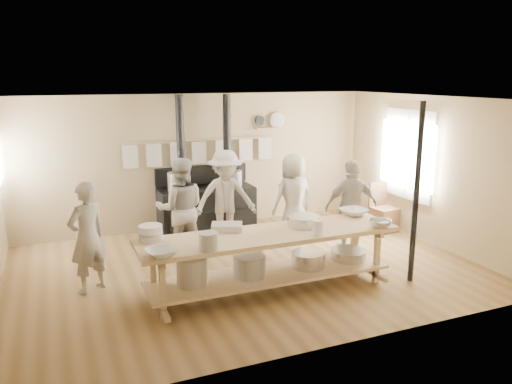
% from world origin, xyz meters
% --- Properties ---
extents(ground, '(7.00, 7.00, 0.00)m').
position_xyz_m(ground, '(0.00, 0.00, 0.00)').
color(ground, brown).
rests_on(ground, ground).
extents(room_shell, '(7.00, 7.00, 7.00)m').
position_xyz_m(room_shell, '(0.00, 0.00, 1.62)').
color(room_shell, tan).
rests_on(room_shell, ground).
extents(window_right, '(0.09, 1.50, 1.65)m').
position_xyz_m(window_right, '(3.47, 0.60, 1.50)').
color(window_right, beige).
rests_on(window_right, ground).
extents(stove, '(1.90, 0.75, 2.60)m').
position_xyz_m(stove, '(-0.01, 2.12, 0.52)').
color(stove, black).
rests_on(stove, ground).
extents(towel_rail, '(3.00, 0.04, 0.47)m').
position_xyz_m(towel_rail, '(0.00, 2.40, 1.56)').
color(towel_rail, tan).
rests_on(towel_rail, ground).
extents(back_wall_shelf, '(0.63, 0.14, 0.32)m').
position_xyz_m(back_wall_shelf, '(1.46, 2.43, 2.00)').
color(back_wall_shelf, tan).
rests_on(back_wall_shelf, ground).
extents(prep_table, '(3.60, 0.90, 0.85)m').
position_xyz_m(prep_table, '(-0.01, -0.90, 0.52)').
color(prep_table, tan).
rests_on(prep_table, ground).
extents(support_post, '(0.08, 0.08, 2.60)m').
position_xyz_m(support_post, '(2.05, -1.35, 1.30)').
color(support_post, black).
rests_on(support_post, ground).
extents(cook_far_left, '(0.68, 0.61, 1.56)m').
position_xyz_m(cook_far_left, '(-2.30, 0.06, 0.78)').
color(cook_far_left, '#A69E93').
rests_on(cook_far_left, ground).
extents(cook_left, '(0.93, 0.79, 1.67)m').
position_xyz_m(cook_left, '(-0.80, 0.85, 0.83)').
color(cook_left, '#A69E93').
rests_on(cook_left, ground).
extents(cook_center, '(0.83, 0.59, 1.59)m').
position_xyz_m(cook_center, '(1.30, 0.99, 0.79)').
color(cook_center, '#A69E93').
rests_on(cook_center, ground).
extents(cook_right, '(0.97, 0.52, 1.58)m').
position_xyz_m(cook_right, '(1.92, 0.07, 0.79)').
color(cook_right, '#A69E93').
rests_on(cook_right, ground).
extents(cook_by_window, '(1.15, 0.74, 1.69)m').
position_xyz_m(cook_by_window, '(0.08, 1.21, 0.84)').
color(cook_by_window, '#A69E93').
rests_on(cook_by_window, ground).
extents(chair, '(0.48, 0.48, 0.93)m').
position_xyz_m(chair, '(3.15, 0.82, 0.27)').
color(chair, '#543721').
rests_on(chair, ground).
extents(bowl_white_a, '(0.42, 0.42, 0.09)m').
position_xyz_m(bowl_white_a, '(-1.55, -1.23, 0.90)').
color(bowl_white_a, white).
rests_on(bowl_white_a, prep_table).
extents(bowl_steel_a, '(0.43, 0.43, 0.10)m').
position_xyz_m(bowl_steel_a, '(-1.55, -0.57, 0.90)').
color(bowl_steel_a, silver).
rests_on(bowl_steel_a, prep_table).
extents(bowl_white_b, '(0.45, 0.45, 0.10)m').
position_xyz_m(bowl_white_b, '(1.55, -0.57, 0.90)').
color(bowl_white_b, white).
rests_on(bowl_white_b, prep_table).
extents(bowl_steel_b, '(0.36, 0.36, 0.10)m').
position_xyz_m(bowl_steel_b, '(1.55, -1.23, 0.90)').
color(bowl_steel_b, silver).
rests_on(bowl_steel_b, prep_table).
extents(roasting_pan, '(0.49, 0.41, 0.09)m').
position_xyz_m(roasting_pan, '(-0.50, -0.57, 0.90)').
color(roasting_pan, '#B2B2B7').
rests_on(roasting_pan, prep_table).
extents(mixing_bowl_large, '(0.54, 0.54, 0.15)m').
position_xyz_m(mixing_bowl_large, '(0.57, -0.78, 0.92)').
color(mixing_bowl_large, silver).
rests_on(mixing_bowl_large, prep_table).
extents(bucket_galv, '(0.27, 0.27, 0.22)m').
position_xyz_m(bucket_galv, '(-0.97, -1.23, 0.96)').
color(bucket_galv, gray).
rests_on(bucket_galv, prep_table).
extents(deep_bowl_enamel, '(0.35, 0.35, 0.19)m').
position_xyz_m(deep_bowl_enamel, '(-1.55, -0.57, 0.95)').
color(deep_bowl_enamel, white).
rests_on(deep_bowl_enamel, prep_table).
extents(pitcher, '(0.16, 0.16, 0.21)m').
position_xyz_m(pitcher, '(0.55, -1.23, 0.95)').
color(pitcher, white).
rests_on(pitcher, prep_table).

